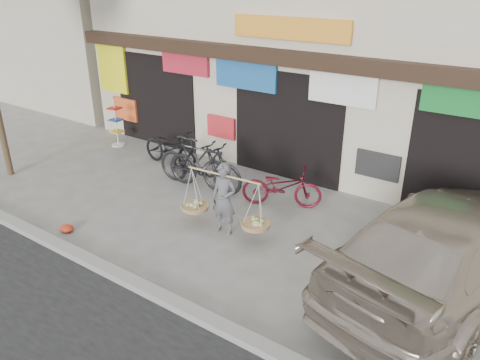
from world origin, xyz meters
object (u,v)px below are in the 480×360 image
Objects in this scene: bike_1 at (194,162)px; display_rack at (117,127)px; street_vendor at (224,202)px; bike_3 at (204,165)px; bike_2 at (282,187)px; suv at (452,245)px; bike_0 at (170,148)px.

display_rack is at bearing 71.46° from bike_1.
street_vendor is 2.15m from bike_3.
bike_1 is 2.32m from bike_2.
display_rack is (-9.92, 1.65, -0.23)m from suv.
bike_0 is 1.82m from bike_3.
suv is (5.76, -0.72, 0.19)m from bike_3.
bike_0 is 1.52m from bike_1.
display_rack is at bearing 72.46° from bike_3.
bike_3 is (0.32, 0.00, 0.00)m from bike_1.
bike_0 is 2.49m from display_rack.
bike_0 is at bearing 144.57° from street_vendor.
street_vendor is 4.18m from suv.
bike_0 is at bearing 60.23° from bike_2.
suv reaches higher than bike_2.
suv is at bearing -101.60° from bike_1.
bike_3 is (-1.98, -0.30, 0.16)m from bike_2.
display_rack is at bearing 3.39° from suv.
suv is (3.78, -1.01, 0.34)m from bike_2.
bike_3 is at bearing 135.38° from street_vendor.
display_rack reaches higher than bike_3.
bike_1 and bike_3 have the same top height.
suv is at bearing -9.44° from display_rack.
bike_1 is at bearing -110.12° from bike_0.
suv is 10.06m from display_rack.
street_vendor is 0.96× the size of bike_3.
bike_3 is (1.70, -0.63, 0.11)m from bike_0.
bike_1 is 1.16× the size of bike_2.
suv reaches higher than display_rack.
street_vendor is 0.34× the size of suv.
suv is at bearing -95.73° from bike_0.
display_rack is at bearing 154.01° from street_vendor.
display_rack is at bearing 87.56° from bike_0.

